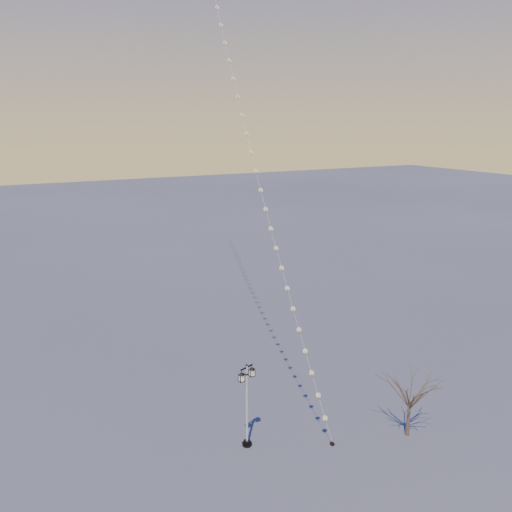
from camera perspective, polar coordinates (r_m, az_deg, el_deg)
ground at (r=32.64m, az=6.74°, el=-20.27°), size 300.00×300.00×0.00m
street_lamp at (r=31.69m, az=-0.98°, el=-15.21°), size 1.26×0.76×5.17m
bare_tree at (r=33.89m, az=16.13°, el=-13.74°), size 2.48×2.48×4.12m
kite_train at (r=42.68m, az=-2.24°, el=20.98°), size 3.81×32.35×47.06m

